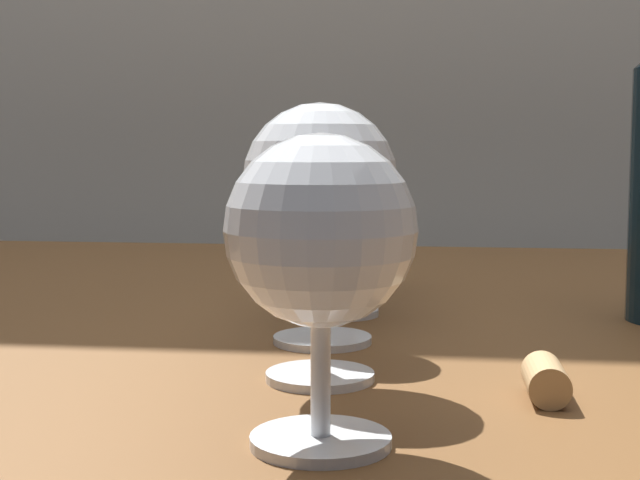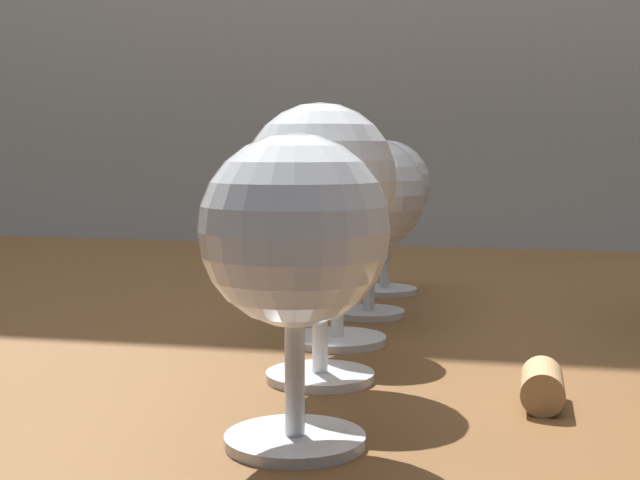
# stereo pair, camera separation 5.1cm
# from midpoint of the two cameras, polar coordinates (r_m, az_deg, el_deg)

# --- Properties ---
(dining_table) EXTENTS (1.44, 0.96, 0.74)m
(dining_table) POSITION_cam_midpoint_polar(r_m,az_deg,el_deg) (0.78, 3.58, -9.97)
(dining_table) COLOR brown
(dining_table) RESTS_ON ground_plane
(wine_glass_cabernet) EXTENTS (0.08, 0.08, 0.14)m
(wine_glass_cabernet) POSITION_cam_midpoint_polar(r_m,az_deg,el_deg) (0.39, 2.07, 0.16)
(wine_glass_cabernet) COLOR white
(wine_glass_cabernet) RESTS_ON dining_table
(wine_glass_white) EXTENTS (0.09, 0.09, 0.16)m
(wine_glass_white) POSITION_cam_midpoint_polar(r_m,az_deg,el_deg) (0.51, 2.88, 3.38)
(wine_glass_white) COLOR white
(wine_glass_white) RESTS_ON dining_table
(wine_glass_port) EXTENTS (0.07, 0.07, 0.15)m
(wine_glass_port) POSITION_cam_midpoint_polar(r_m,az_deg,el_deg) (0.61, 3.51, 3.17)
(wine_glass_port) COLOR white
(wine_glass_port) RESTS_ON dining_table
(wine_glass_pinot) EXTENTS (0.09, 0.09, 0.14)m
(wine_glass_pinot) POSITION_cam_midpoint_polar(r_m,az_deg,el_deg) (0.71, 5.19, 2.75)
(wine_glass_pinot) COLOR white
(wine_glass_pinot) RESTS_ON dining_table
(wine_glass_chardonnay) EXTENTS (0.08, 0.08, 0.14)m
(wine_glass_chardonnay) POSITION_cam_midpoint_polar(r_m,az_deg,el_deg) (0.82, 5.91, 3.33)
(wine_glass_chardonnay) COLOR white
(wine_glass_chardonnay) RESTS_ON dining_table
(cork) EXTENTS (0.02, 0.04, 0.02)m
(cork) POSITION_cam_midpoint_polar(r_m,az_deg,el_deg) (0.49, 16.81, -8.82)
(cork) COLOR tan
(cork) RESTS_ON dining_table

